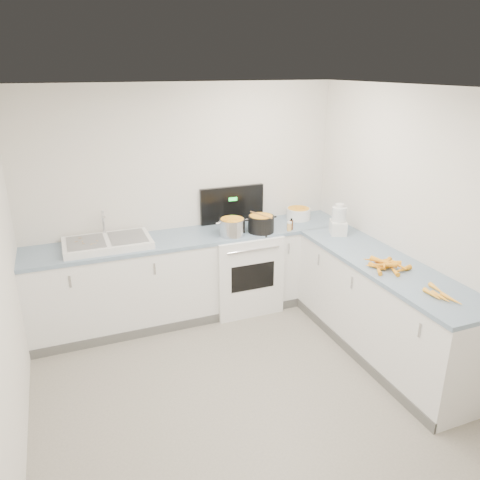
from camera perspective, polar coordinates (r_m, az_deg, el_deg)
name	(u,v)px	position (r m, az deg, el deg)	size (l,w,h in m)	color
floor	(255,406)	(4.12, 1.88, -19.58)	(3.50, 4.00, 0.00)	gray
ceiling	(260,91)	(3.16, 2.42, 17.74)	(3.50, 4.00, 0.00)	silver
wall_back	(185,200)	(5.24, -6.72, 4.83)	(3.50, 2.50, 0.00)	silver
wall_front	(477,476)	(2.09, 26.97, -24.27)	(3.50, 2.50, 0.00)	silver
wall_right	(442,238)	(4.41, 23.43, 0.22)	(4.00, 2.50, 0.00)	silver
counter_back	(195,275)	(5.23, -5.50, -4.23)	(3.50, 0.62, 0.94)	white
counter_right	(382,308)	(4.72, 16.95, -7.96)	(0.62, 2.20, 0.94)	white
stove	(241,268)	(5.38, 0.17, -3.37)	(0.76, 0.65, 1.36)	white
sink	(107,243)	(4.89, -15.86, -0.32)	(0.86, 0.52, 0.31)	white
steel_pot	(232,228)	(5.00, -0.96, 1.47)	(0.28, 0.28, 0.20)	silver
black_pot	(261,225)	(5.11, 2.58, 1.88)	(0.28, 0.28, 0.20)	black
wooden_spoon	(261,215)	(5.08, 2.60, 3.07)	(0.01, 0.01, 0.33)	#AD7A47
mixing_bowl	(298,214)	(5.59, 7.12, 3.21)	(0.29, 0.29, 0.13)	white
extract_bottle	(291,225)	(5.21, 6.26, 1.83)	(0.04, 0.04, 0.11)	#593319
spice_jar	(289,227)	(5.18, 6.02, 1.60)	(0.05, 0.05, 0.09)	#E5B266
food_processor	(339,221)	(5.13, 11.92, 2.26)	(0.23, 0.25, 0.34)	white
carrot_pile	(386,265)	(4.38, 17.34, -2.93)	(0.36, 0.39, 0.09)	#FEA11F
peeled_carrots	(440,295)	(4.02, 23.23, -6.15)	(0.16, 0.37, 0.04)	#FFA626
peelings	(85,242)	(4.87, -18.41, -0.21)	(0.24, 0.25, 0.01)	tan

